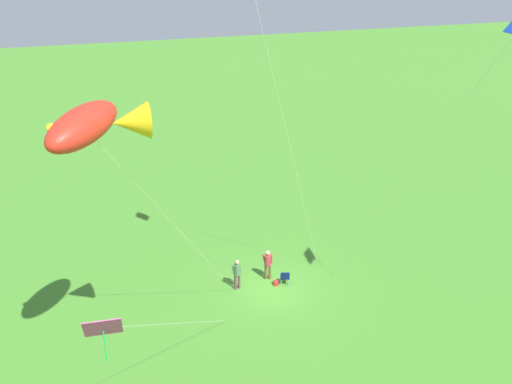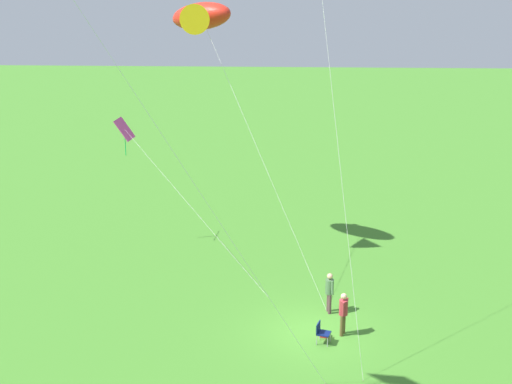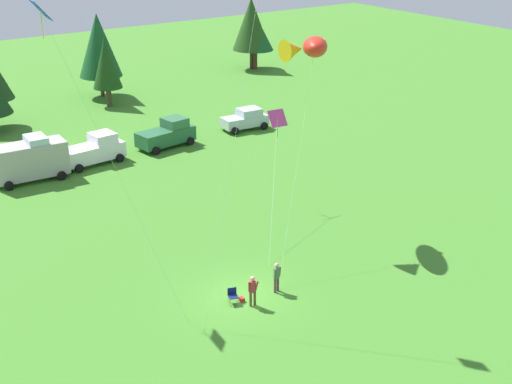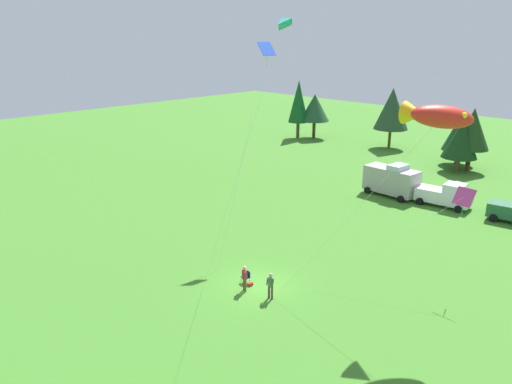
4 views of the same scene
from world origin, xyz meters
name	(u,v)px [view 4 (image 4 of 4)]	position (x,y,z in m)	size (l,w,h in m)	color
ground_plane	(257,285)	(0.00, 0.00, 0.00)	(160.00, 160.00, 0.00)	#3F7D27
person_kite_flyer	(271,284)	(1.79, -0.65, 1.02)	(0.58, 0.40, 1.74)	brown
folding_chair	(247,276)	(-0.76, -0.24, 0.49)	(0.60, 0.60, 0.82)	#0A1748
person_spectator	(244,276)	(-0.07, -1.09, 1.02)	(0.55, 0.44, 1.74)	brown
backpack_on_grass	(250,284)	(-0.28, -0.38, 0.11)	(0.32, 0.22, 0.22)	red
van_motorhome_grey	(392,180)	(-3.66, 22.95, 1.64)	(5.50, 2.82, 3.34)	#A6A09E
truck_white_pickup	(445,195)	(1.68, 23.65, 1.10)	(5.19, 2.85, 2.34)	white
kite_large_fish	(435,116)	(8.40, 5.27, 11.47)	(8.60, 7.76, 12.31)	red
kite_delta_teal	(281,23)	(1.34, 0.44, 16.27)	(5.22, 2.74, 16.71)	teal
kite_diamond_blue	(266,54)	(-6.52, 7.50, 14.25)	(3.54, 8.66, 15.11)	blue
kite_diamond_rainbow	(461,199)	(8.91, 9.07, 5.91)	(6.53, 7.71, 6.55)	#D04093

